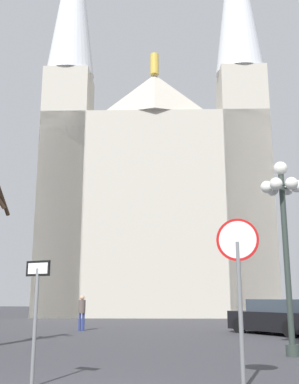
{
  "coord_description": "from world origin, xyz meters",
  "views": [
    {
      "loc": [
        2.28,
        -6.49,
        1.57
      ],
      "look_at": [
        -0.66,
        16.57,
        6.89
      ],
      "focal_mm": 42.38,
      "sensor_mm": 36.0,
      "label": 1
    }
  ],
  "objects_px": {
    "cathedral": "(156,196)",
    "stop_sign": "(239,267)",
    "parked_car_far_black": "(277,318)",
    "pedestrian_walking": "(82,309)",
    "one_way_arrow_sign": "(36,305)",
    "street_lamp": "(284,215)"
  },
  "relations": [
    {
      "from": "stop_sign",
      "to": "parked_car_far_black",
      "type": "bearing_deg",
      "value": 79.18
    },
    {
      "from": "one_way_arrow_sign",
      "to": "parked_car_far_black",
      "type": "xyz_separation_m",
      "value": [
        5.93,
        11.92,
        -0.72
      ]
    },
    {
      "from": "cathedral",
      "to": "stop_sign",
      "type": "height_order",
      "value": "cathedral"
    },
    {
      "from": "cathedral",
      "to": "parked_car_far_black",
      "type": "distance_m",
      "value": 21.9
    },
    {
      "from": "cathedral",
      "to": "pedestrian_walking",
      "type": "bearing_deg",
      "value": -94.73
    },
    {
      "from": "cathedral",
      "to": "pedestrian_walking",
      "type": "relative_size",
      "value": 22.88
    },
    {
      "from": "one_way_arrow_sign",
      "to": "street_lamp",
      "type": "bearing_deg",
      "value": 42.12
    },
    {
      "from": "street_lamp",
      "to": "pedestrian_walking",
      "type": "distance_m",
      "value": 11.65
    },
    {
      "from": "pedestrian_walking",
      "to": "street_lamp",
      "type": "bearing_deg",
      "value": -45.04
    },
    {
      "from": "stop_sign",
      "to": "pedestrian_walking",
      "type": "distance_m",
      "value": 14.16
    },
    {
      "from": "stop_sign",
      "to": "pedestrian_walking",
      "type": "xyz_separation_m",
      "value": [
        -6.37,
        12.6,
        -1.12
      ]
    },
    {
      "from": "parked_car_far_black",
      "to": "pedestrian_walking",
      "type": "xyz_separation_m",
      "value": [
        -8.61,
        0.87,
        0.28
      ]
    },
    {
      "from": "parked_car_far_black",
      "to": "pedestrian_walking",
      "type": "relative_size",
      "value": 2.63
    },
    {
      "from": "street_lamp",
      "to": "pedestrian_walking",
      "type": "height_order",
      "value": "street_lamp"
    },
    {
      "from": "parked_car_far_black",
      "to": "street_lamp",
      "type": "bearing_deg",
      "value": -95.0
    },
    {
      "from": "street_lamp",
      "to": "parked_car_far_black",
      "type": "bearing_deg",
      "value": 85.0
    },
    {
      "from": "cathedral",
      "to": "stop_sign",
      "type": "relative_size",
      "value": 12.29
    },
    {
      "from": "cathedral",
      "to": "stop_sign",
      "type": "xyz_separation_m",
      "value": [
        4.92,
        -30.14,
        -8.07
      ]
    },
    {
      "from": "stop_sign",
      "to": "street_lamp",
      "type": "bearing_deg",
      "value": 70.64
    },
    {
      "from": "cathedral",
      "to": "pedestrian_walking",
      "type": "distance_m",
      "value": 19.85
    },
    {
      "from": "cathedral",
      "to": "stop_sign",
      "type": "distance_m",
      "value": 31.59
    },
    {
      "from": "one_way_arrow_sign",
      "to": "parked_car_far_black",
      "type": "height_order",
      "value": "one_way_arrow_sign"
    }
  ]
}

